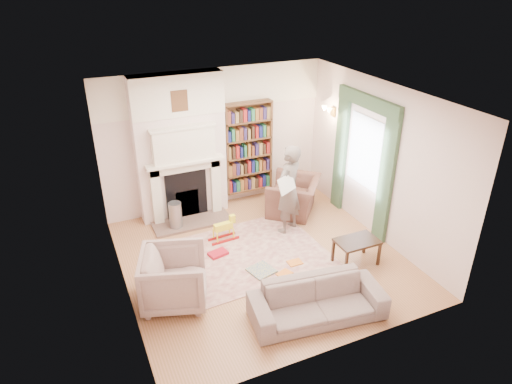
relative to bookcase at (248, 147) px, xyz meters
name	(u,v)px	position (x,y,z in m)	size (l,w,h in m)	color
floor	(262,258)	(-0.65, -2.12, -1.18)	(4.50, 4.50, 0.00)	#98673C
ceiling	(263,96)	(-0.65, -2.12, 1.62)	(4.50, 4.50, 0.00)	white
wall_back	(215,139)	(-0.65, 0.13, 0.22)	(4.50, 4.50, 0.00)	beige
wall_front	(343,260)	(-0.65, -4.37, 0.22)	(4.50, 4.50, 0.00)	beige
wall_left	(116,213)	(-2.90, -2.12, 0.22)	(4.50, 4.50, 0.00)	beige
wall_right	(379,162)	(1.60, -2.12, 0.22)	(4.50, 4.50, 0.00)	beige
fireplace	(181,149)	(-1.40, -0.07, 0.21)	(1.70, 0.58, 2.80)	beige
bookcase	(248,147)	(0.00, 0.00, 0.00)	(1.00, 0.24, 1.85)	brown
window	(365,152)	(1.58, -1.72, 0.27)	(0.02, 0.90, 1.30)	silver
curtain_left	(386,179)	(1.55, -2.42, 0.02)	(0.07, 0.32, 2.40)	#31492F
curtain_right	(341,152)	(1.55, -1.02, 0.02)	(0.07, 0.32, 2.40)	#31492F
pelmet	(368,102)	(1.54, -1.72, 1.20)	(0.09, 1.70, 0.24)	#31492F
wall_sconce	(325,113)	(1.38, -0.62, 0.72)	(0.20, 0.24, 0.24)	gold
rug	(247,254)	(-0.85, -1.92, -1.17)	(2.61, 2.00, 0.01)	beige
armchair_reading	(294,196)	(0.62, -0.87, -0.83)	(1.07, 0.94, 0.70)	#522D2C
armchair_left	(174,278)	(-2.28, -2.61, -0.75)	(0.90, 0.93, 0.85)	#BCB09B
sofa	(317,301)	(-0.54, -3.75, -0.90)	(1.89, 0.74, 0.55)	gray
man_reading	(289,190)	(0.17, -1.47, -0.33)	(0.62, 0.41, 1.70)	#61554E
newspaper	(287,184)	(0.02, -1.67, -0.10)	(0.42, 0.02, 0.29)	white
coffee_table	(356,252)	(0.72, -2.88, -0.95)	(0.70, 0.45, 0.45)	#331F12
paraffin_heater	(176,216)	(-1.73, -0.58, -0.90)	(0.24, 0.24, 0.55)	#929499
rocking_horse	(223,229)	(-1.05, -1.32, -0.94)	(0.54, 0.21, 0.47)	yellow
board_game	(261,270)	(-0.82, -2.47, -1.15)	(0.38, 0.38, 0.03)	#DCBF4D
game_box_lid	(218,253)	(-1.31, -1.74, -1.14)	(0.32, 0.21, 0.05)	#AC1326
comic_annuals	(290,268)	(-0.36, -2.59, -1.16)	(0.57, 0.42, 0.02)	red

